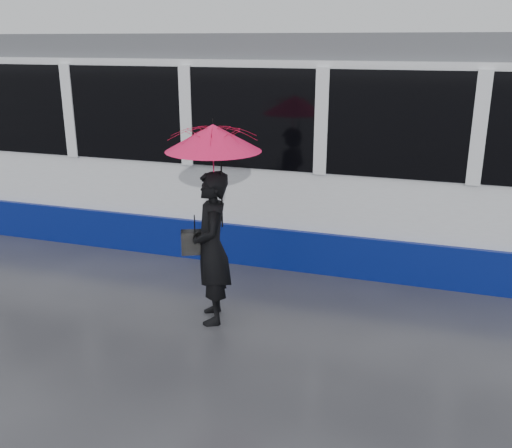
% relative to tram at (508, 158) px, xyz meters
% --- Properties ---
extents(ground, '(90.00, 90.00, 0.00)m').
position_rel_tram_xyz_m(ground, '(-2.99, -2.50, -1.64)').
color(ground, '#2B2B30').
rests_on(ground, ground).
extents(rails, '(34.00, 1.51, 0.02)m').
position_rel_tram_xyz_m(rails, '(-2.99, -0.00, -1.63)').
color(rails, '#3F3D38').
rests_on(rails, ground).
extents(tram, '(26.00, 2.56, 3.35)m').
position_rel_tram_xyz_m(tram, '(0.00, 0.00, 0.00)').
color(tram, white).
rests_on(tram, ground).
extents(woman, '(0.68, 0.79, 1.84)m').
position_rel_tram_xyz_m(woman, '(-3.39, -3.04, -0.72)').
color(woman, black).
rests_on(woman, ground).
extents(umbrella, '(1.44, 1.44, 1.24)m').
position_rel_tram_xyz_m(umbrella, '(-3.34, -3.04, 0.38)').
color(umbrella, '#E91349').
rests_on(umbrella, ground).
extents(handbag, '(0.36, 0.27, 0.47)m').
position_rel_tram_xyz_m(handbag, '(-3.61, -3.02, -0.67)').
color(handbag, black).
rests_on(handbag, ground).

